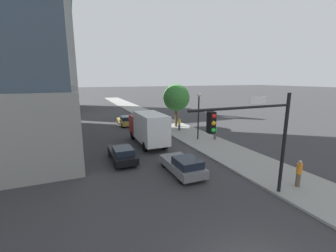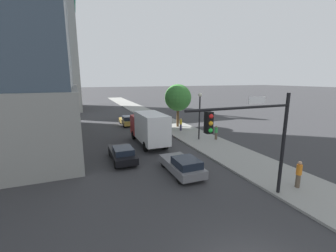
{
  "view_description": "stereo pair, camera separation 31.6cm",
  "coord_description": "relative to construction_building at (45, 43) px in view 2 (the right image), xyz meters",
  "views": [
    {
      "loc": [
        -5.43,
        -4.32,
        6.9
      ],
      "look_at": [
        1.77,
        12.55,
        3.03
      ],
      "focal_mm": 23.87,
      "sensor_mm": 36.0,
      "label": 1
    },
    {
      "loc": [
        -5.13,
        -4.44,
        6.9
      ],
      "look_at": [
        1.77,
        12.55,
        3.03
      ],
      "focal_mm": 23.87,
      "sensor_mm": 36.0,
      "label": 2
    }
  ],
  "objects": [
    {
      "name": "pedestrian_yellow_shirt",
      "position": [
        17.96,
        -30.77,
        -13.5
      ],
      "size": [
        0.34,
        0.34,
        1.68
      ],
      "color": "#38334C",
      "rests_on": "sidewalk"
    },
    {
      "name": "construction_building",
      "position": [
        0.0,
        0.0,
        0.0
      ],
      "size": [
        13.47,
        16.43,
        34.84
      ],
      "color": "#9E9B93",
      "rests_on": "ground"
    },
    {
      "name": "box_truck",
      "position": [
        12.22,
        -35.07,
        -12.59
      ],
      "size": [
        2.37,
        7.13,
        3.49
      ],
      "color": "#B21E1E",
      "rests_on": "ground"
    },
    {
      "name": "street_lamp",
      "position": [
        17.96,
        -35.62,
        -10.86
      ],
      "size": [
        0.44,
        0.44,
        5.28
      ],
      "color": "black",
      "rests_on": "sidewalk"
    },
    {
      "name": "car_gray",
      "position": [
        12.22,
        -43.22,
        -13.82
      ],
      "size": [
        1.92,
        4.45,
        1.39
      ],
      "color": "slate",
      "rests_on": "ground"
    },
    {
      "name": "car_gold",
      "position": [
        12.22,
        -24.01,
        -13.8
      ],
      "size": [
        1.77,
        4.37,
        1.45
      ],
      "color": "#AD8938",
      "rests_on": "ground"
    },
    {
      "name": "pedestrian_orange_shirt",
      "position": [
        17.97,
        -48.09,
        -13.46
      ],
      "size": [
        0.34,
        0.34,
        1.75
      ],
      "color": "brown",
      "rests_on": "sidewalk"
    },
    {
      "name": "street_tree",
      "position": [
        18.64,
        -28.31,
        -10.21
      ],
      "size": [
        3.77,
        3.77,
        6.05
      ],
      "color": "brown",
      "rests_on": "sidewalk"
    },
    {
      "name": "pedestrian_green_shirt",
      "position": [
        19.74,
        -36.39,
        -13.55
      ],
      "size": [
        0.34,
        0.34,
        1.59
      ],
      "color": "brown",
      "rests_on": "sidewalk"
    },
    {
      "name": "sidewalk",
      "position": [
        18.29,
        -32.7,
        -14.43
      ],
      "size": [
        4.77,
        120.0,
        0.15
      ],
      "primitive_type": "cube",
      "color": "gray",
      "rests_on": "ground"
    },
    {
      "name": "car_black",
      "position": [
        8.61,
        -38.89,
        -13.84
      ],
      "size": [
        1.79,
        4.58,
        1.33
      ],
      "color": "black",
      "rests_on": "ground"
    },
    {
      "name": "traffic_light_pole",
      "position": [
        14.02,
        -48.13,
        -10.25
      ],
      "size": [
        6.5,
        0.48,
        6.0
      ],
      "color": "black",
      "rests_on": "sidewalk"
    }
  ]
}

